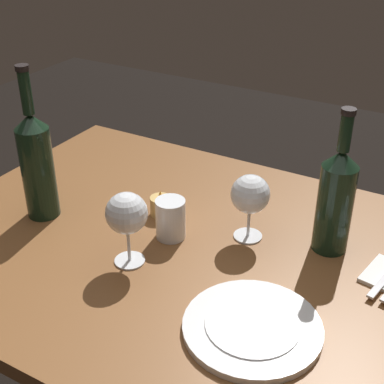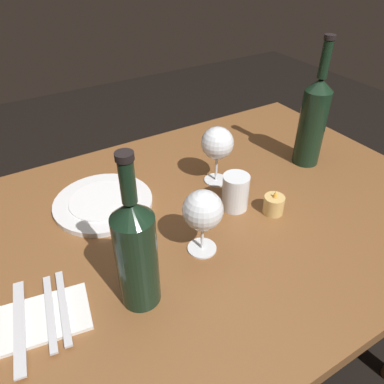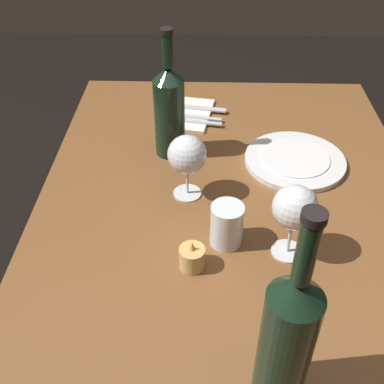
{
  "view_description": "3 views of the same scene",
  "coord_description": "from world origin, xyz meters",
  "px_view_note": "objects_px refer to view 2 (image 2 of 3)",
  "views": [
    {
      "loc": [
        0.48,
        -0.87,
        1.46
      ],
      "look_at": [
        -0.08,
        0.1,
        0.82
      ],
      "focal_mm": 51.61,
      "sensor_mm": 36.0,
      "label": 1
    },
    {
      "loc": [
        0.4,
        0.61,
        1.35
      ],
      "look_at": [
        0.04,
        0.01,
        0.83
      ],
      "focal_mm": 35.11,
      "sensor_mm": 36.0,
      "label": 2
    },
    {
      "loc": [
        -0.79,
        0.07,
        1.45
      ],
      "look_at": [
        0.01,
        0.09,
        0.8
      ],
      "focal_mm": 43.92,
      "sensor_mm": 36.0,
      "label": 3
    }
  ],
  "objects_px": {
    "wine_glass_right": "(217,144)",
    "table_knife": "(19,325)",
    "votive_candle": "(274,205)",
    "fork_inner": "(50,312)",
    "dinner_plate": "(103,202)",
    "folded_napkin": "(37,320)",
    "wine_bottle": "(313,120)",
    "wine_glass_left": "(203,211)",
    "fork_outer": "(63,306)",
    "wine_bottle_second": "(136,251)",
    "water_tumbler": "(235,194)"
  },
  "relations": [
    {
      "from": "wine_glass_left",
      "to": "fork_outer",
      "type": "relative_size",
      "value": 0.87
    },
    {
      "from": "wine_glass_right",
      "to": "folded_napkin",
      "type": "height_order",
      "value": "wine_glass_right"
    },
    {
      "from": "dinner_plate",
      "to": "table_knife",
      "type": "bearing_deg",
      "value": 46.26
    },
    {
      "from": "table_knife",
      "to": "wine_bottle_second",
      "type": "bearing_deg",
      "value": 167.44
    },
    {
      "from": "dinner_plate",
      "to": "table_knife",
      "type": "distance_m",
      "value": 0.38
    },
    {
      "from": "votive_candle",
      "to": "fork_outer",
      "type": "xyz_separation_m",
      "value": [
        0.54,
        0.02,
        -0.01
      ]
    },
    {
      "from": "wine_bottle_second",
      "to": "fork_outer",
      "type": "distance_m",
      "value": 0.19
    },
    {
      "from": "wine_glass_right",
      "to": "folded_napkin",
      "type": "xyz_separation_m",
      "value": [
        0.55,
        0.21,
        -0.11
      ]
    },
    {
      "from": "wine_bottle",
      "to": "dinner_plate",
      "type": "height_order",
      "value": "wine_bottle"
    },
    {
      "from": "fork_inner",
      "to": "votive_candle",
      "type": "bearing_deg",
      "value": -178.08
    },
    {
      "from": "dinner_plate",
      "to": "fork_inner",
      "type": "height_order",
      "value": "dinner_plate"
    },
    {
      "from": "dinner_plate",
      "to": "fork_outer",
      "type": "bearing_deg",
      "value": 56.43
    },
    {
      "from": "wine_bottle",
      "to": "fork_inner",
      "type": "xyz_separation_m",
      "value": [
        0.82,
        0.16,
        -0.13
      ]
    },
    {
      "from": "wine_glass_right",
      "to": "wine_bottle",
      "type": "relative_size",
      "value": 0.45
    },
    {
      "from": "wine_glass_right",
      "to": "fork_inner",
      "type": "bearing_deg",
      "value": 22.23
    },
    {
      "from": "dinner_plate",
      "to": "table_knife",
      "type": "relative_size",
      "value": 1.22
    },
    {
      "from": "fork_inner",
      "to": "dinner_plate",
      "type": "bearing_deg",
      "value": -127.06
    },
    {
      "from": "water_tumbler",
      "to": "fork_outer",
      "type": "height_order",
      "value": "water_tumbler"
    },
    {
      "from": "fork_outer",
      "to": "wine_glass_left",
      "type": "bearing_deg",
      "value": -179.73
    },
    {
      "from": "dinner_plate",
      "to": "fork_inner",
      "type": "xyz_separation_m",
      "value": [
        0.21,
        0.27,
        0.0
      ]
    },
    {
      "from": "votive_candle",
      "to": "folded_napkin",
      "type": "relative_size",
      "value": 0.33
    },
    {
      "from": "votive_candle",
      "to": "fork_inner",
      "type": "height_order",
      "value": "votive_candle"
    },
    {
      "from": "wine_bottle",
      "to": "fork_outer",
      "type": "distance_m",
      "value": 0.82
    },
    {
      "from": "wine_bottle_second",
      "to": "water_tumbler",
      "type": "distance_m",
      "value": 0.37
    },
    {
      "from": "wine_glass_right",
      "to": "table_knife",
      "type": "bearing_deg",
      "value": 20.29
    },
    {
      "from": "votive_candle",
      "to": "fork_outer",
      "type": "relative_size",
      "value": 0.37
    },
    {
      "from": "wine_bottle",
      "to": "folded_napkin",
      "type": "xyz_separation_m",
      "value": [
        0.84,
        0.16,
        -0.14
      ]
    },
    {
      "from": "wine_bottle_second",
      "to": "water_tumbler",
      "type": "relative_size",
      "value": 3.47
    },
    {
      "from": "water_tumbler",
      "to": "votive_candle",
      "type": "bearing_deg",
      "value": 135.85
    },
    {
      "from": "wine_glass_right",
      "to": "fork_inner",
      "type": "xyz_separation_m",
      "value": [
        0.52,
        0.21,
        -0.11
      ]
    },
    {
      "from": "wine_glass_left",
      "to": "folded_napkin",
      "type": "bearing_deg",
      "value": 0.23
    },
    {
      "from": "wine_bottle_second",
      "to": "fork_inner",
      "type": "bearing_deg",
      "value": -16.55
    },
    {
      "from": "wine_glass_right",
      "to": "votive_candle",
      "type": "bearing_deg",
      "value": 102.73
    },
    {
      "from": "table_knife",
      "to": "water_tumbler",
      "type": "bearing_deg",
      "value": -170.92
    },
    {
      "from": "wine_glass_left",
      "to": "fork_inner",
      "type": "xyz_separation_m",
      "value": [
        0.34,
        0.0,
        -0.1
      ]
    },
    {
      "from": "dinner_plate",
      "to": "fork_outer",
      "type": "height_order",
      "value": "dinner_plate"
    },
    {
      "from": "wine_glass_right",
      "to": "fork_outer",
      "type": "xyz_separation_m",
      "value": [
        0.5,
        0.21,
        -0.11
      ]
    },
    {
      "from": "dinner_plate",
      "to": "table_knife",
      "type": "height_order",
      "value": "dinner_plate"
    },
    {
      "from": "dinner_plate",
      "to": "wine_glass_right",
      "type": "bearing_deg",
      "value": 169.24
    },
    {
      "from": "fork_outer",
      "to": "table_knife",
      "type": "relative_size",
      "value": 0.85
    },
    {
      "from": "wine_glass_left",
      "to": "table_knife",
      "type": "distance_m",
      "value": 0.41
    },
    {
      "from": "wine_glass_right",
      "to": "table_knife",
      "type": "xyz_separation_m",
      "value": [
        0.58,
        0.21,
        -0.11
      ]
    },
    {
      "from": "dinner_plate",
      "to": "folded_napkin",
      "type": "distance_m",
      "value": 0.36
    },
    {
      "from": "wine_bottle_second",
      "to": "wine_glass_right",
      "type": "bearing_deg",
      "value": -143.66
    },
    {
      "from": "wine_glass_left",
      "to": "fork_inner",
      "type": "relative_size",
      "value": 0.87
    },
    {
      "from": "wine_glass_left",
      "to": "wine_bottle_second",
      "type": "bearing_deg",
      "value": 16.13
    },
    {
      "from": "wine_glass_left",
      "to": "folded_napkin",
      "type": "relative_size",
      "value": 0.76
    },
    {
      "from": "fork_inner",
      "to": "fork_outer",
      "type": "relative_size",
      "value": 1.0
    },
    {
      "from": "wine_bottle",
      "to": "fork_inner",
      "type": "bearing_deg",
      "value": 10.96
    },
    {
      "from": "wine_bottle",
      "to": "votive_candle",
      "type": "xyz_separation_m",
      "value": [
        0.25,
        0.14,
        -0.12
      ]
    }
  ]
}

